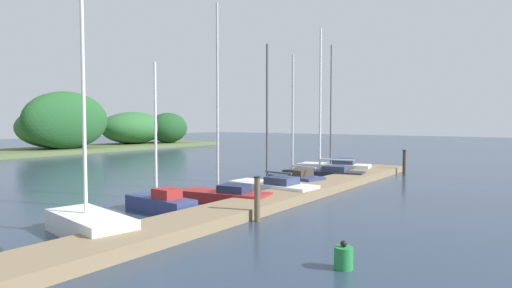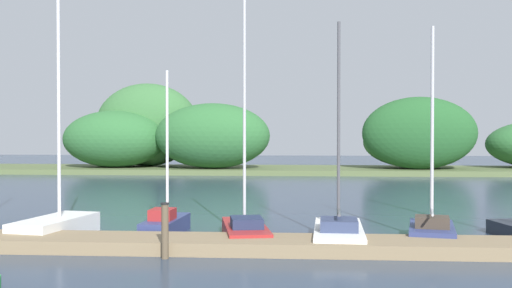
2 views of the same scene
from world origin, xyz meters
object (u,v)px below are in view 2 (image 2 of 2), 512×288
object	(u,v)px
sailboat_4	(166,223)
sailboat_5	(245,227)
sailboat_3	(58,224)
mooring_piling_1	(165,231)
sailboat_6	(338,232)
sailboat_7	(432,229)

from	to	relation	value
sailboat_4	sailboat_5	world-z (taller)	sailboat_5
sailboat_3	mooring_piling_1	distance (m)	4.89
sailboat_3	sailboat_5	distance (m)	5.70
sailboat_5	sailboat_6	bearing A→B (deg)	-109.38
sailboat_6	sailboat_4	bearing A→B (deg)	80.81
sailboat_3	sailboat_7	world-z (taller)	sailboat_3
sailboat_4	sailboat_5	xyz separation A→B (m)	(2.52, -0.69, -0.00)
sailboat_6	mooring_piling_1	distance (m)	5.12
sailboat_4	sailboat_7	xyz separation A→B (m)	(7.95, -0.71, 0.01)
sailboat_6	mooring_piling_1	world-z (taller)	sailboat_6
sailboat_6	sailboat_5	bearing A→B (deg)	83.88
sailboat_3	sailboat_7	size ratio (longest dim) A/B	1.24
sailboat_4	sailboat_3	bearing A→B (deg)	105.68
sailboat_7	mooring_piling_1	distance (m)	7.73
sailboat_7	sailboat_4	bearing A→B (deg)	96.38
sailboat_4	sailboat_5	size ratio (longest dim) A/B	0.68
sailboat_3	sailboat_7	xyz separation A→B (m)	(11.13, -0.02, -0.03)
sailboat_5	sailboat_6	xyz separation A→B (m)	(2.73, -0.43, -0.02)
sailboat_3	sailboat_6	xyz separation A→B (m)	(8.43, -0.42, -0.07)
sailboat_4	sailboat_7	world-z (taller)	sailboat_7
sailboat_6	mooring_piling_1	size ratio (longest dim) A/B	4.53
sailboat_4	mooring_piling_1	distance (m)	3.66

